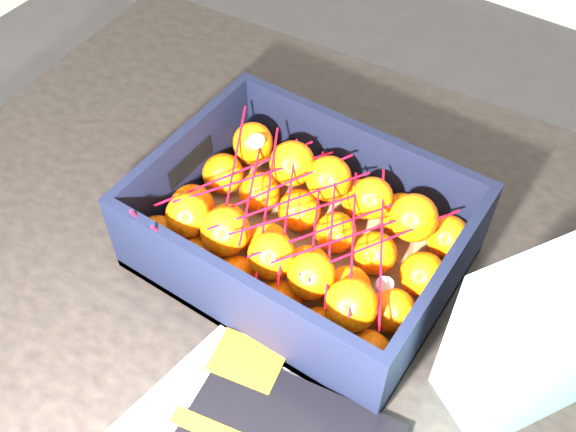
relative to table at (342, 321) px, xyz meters
The scene contains 6 objects.
ground 0.68m from the table, 137.20° to the left, with size 3.50×3.50×0.00m, color #343436.
table is the anchor object (origin of this frame).
produce_crate 0.15m from the table, behind, with size 0.36×0.27×0.12m.
clementine_heap 0.16m from the table, behind, with size 0.34×0.25×0.10m.
mesh_net 0.21m from the table, behind, with size 0.30×0.24×0.09m.
retail_carton 0.29m from the table, ahead, with size 0.09×0.13×0.20m, color white.
Camera 1 is at (0.35, -0.56, 1.42)m, focal length 41.52 mm.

